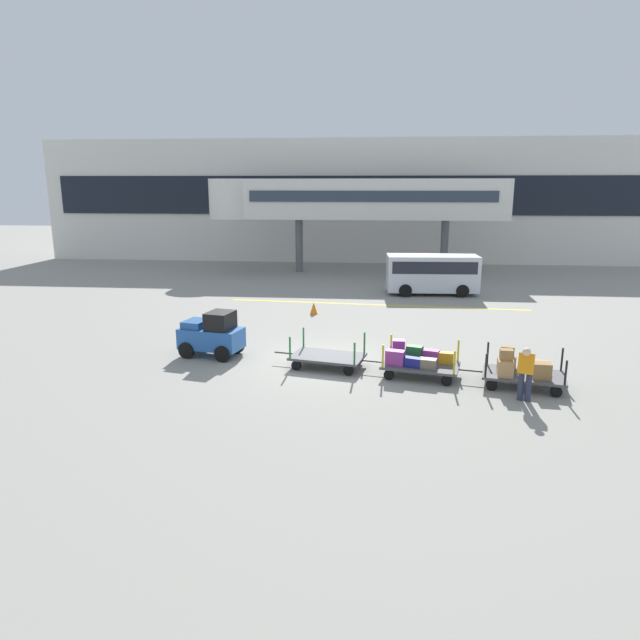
# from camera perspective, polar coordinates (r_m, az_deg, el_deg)

# --- Properties ---
(ground_plane) EXTENTS (120.00, 120.00, 0.00)m
(ground_plane) POSITION_cam_1_polar(r_m,az_deg,el_deg) (19.36, 0.09, -4.08)
(ground_plane) COLOR gray
(apron_lead_line) EXTENTS (14.65, 1.36, 0.01)m
(apron_lead_line) POSITION_cam_1_polar(r_m,az_deg,el_deg) (28.38, 5.55, 1.51)
(apron_lead_line) COLOR yellow
(apron_lead_line) RESTS_ON ground_plane
(terminal_building) EXTENTS (47.40, 2.51, 9.07)m
(terminal_building) POSITION_cam_1_polar(r_m,az_deg,el_deg) (44.41, 3.42, 11.72)
(terminal_building) COLOR silver
(terminal_building) RESTS_ON ground_plane
(jet_bridge) EXTENTS (19.59, 3.00, 6.13)m
(jet_bridge) POSITION_cam_1_polar(r_m,az_deg,el_deg) (38.44, 2.52, 11.85)
(jet_bridge) COLOR silver
(jet_bridge) RESTS_ON ground_plane
(baggage_tug) EXTENTS (2.29, 1.61, 1.58)m
(baggage_tug) POSITION_cam_1_polar(r_m,az_deg,el_deg) (20.07, -10.66, -1.44)
(baggage_tug) COLOR #2659A5
(baggage_tug) RESTS_ON ground_plane
(baggage_cart_lead) EXTENTS (3.09, 1.86, 1.10)m
(baggage_cart_lead) POSITION_cam_1_polar(r_m,az_deg,el_deg) (18.61, 0.74, -3.69)
(baggage_cart_lead) COLOR #4C4C4F
(baggage_cart_lead) RESTS_ON ground_plane
(baggage_cart_middle) EXTENTS (3.09, 1.86, 1.10)m
(baggage_cart_middle) POSITION_cam_1_polar(r_m,az_deg,el_deg) (17.99, 9.56, -3.95)
(baggage_cart_middle) COLOR #4C4C4F
(baggage_cart_middle) RESTS_ON ground_plane
(baggage_cart_tail) EXTENTS (3.09, 1.86, 1.19)m
(baggage_cart_tail) POSITION_cam_1_polar(r_m,az_deg,el_deg) (17.79, 19.36, -4.68)
(baggage_cart_tail) COLOR #4C4C4F
(baggage_cart_tail) RESTS_ON ground_plane
(baggage_handler) EXTENTS (0.52, 0.53, 1.56)m
(baggage_handler) POSITION_cam_1_polar(r_m,az_deg,el_deg) (16.54, 19.75, -4.82)
(baggage_handler) COLOR #2D334C
(baggage_handler) RESTS_ON ground_plane
(shuttle_van) EXTENTS (4.89, 2.17, 2.10)m
(shuttle_van) POSITION_cam_1_polar(r_m,az_deg,el_deg) (31.45, 11.08, 4.77)
(shuttle_van) COLOR silver
(shuttle_van) RESTS_ON ground_plane
(safety_cone_near) EXTENTS (0.36, 0.36, 0.55)m
(safety_cone_near) POSITION_cam_1_polar(r_m,az_deg,el_deg) (26.17, -0.63, 1.17)
(safety_cone_near) COLOR orange
(safety_cone_near) RESTS_ON ground_plane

